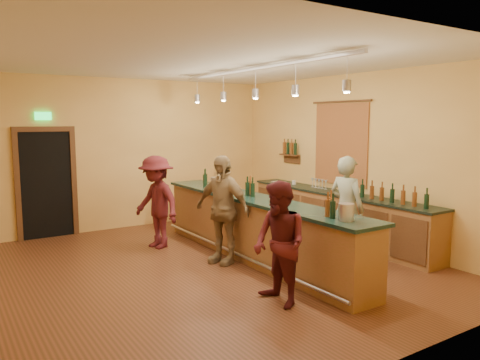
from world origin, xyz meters
TOP-DOWN VIEW (x-y plane):
  - floor at (0.00, 0.00)m, footprint 7.00×7.00m
  - ceiling at (0.00, 0.00)m, footprint 6.50×7.00m
  - wall_back at (0.00, 3.50)m, footprint 6.50×0.02m
  - wall_front at (0.00, -3.50)m, footprint 6.50×0.02m
  - wall_right at (3.25, 0.00)m, footprint 0.02×7.00m
  - doorway at (-1.70, 3.47)m, footprint 1.15×0.09m
  - tapestry at (3.23, 0.40)m, footprint 0.03×1.40m
  - bottle_shelf at (3.17, 1.90)m, footprint 0.17×0.55m
  - back_counter at (2.97, 0.18)m, footprint 0.60×4.55m
  - tasting_bar at (0.89, -0.00)m, footprint 0.73×5.10m
  - pendant_track at (0.90, -0.00)m, footprint 0.11×4.60m
  - bartender at (2.13, -0.87)m, footprint 0.51×0.69m
  - customer_a at (0.04, -1.76)m, footprint 0.62×0.78m
  - customer_b at (0.35, 0.14)m, footprint 0.78×1.12m
  - customer_c at (-0.18, 1.59)m, footprint 0.88×1.21m
  - bar_stool at (1.50, 2.20)m, footprint 0.31×0.31m

SIDE VIEW (x-z plane):
  - floor at x=0.00m, z-range 0.00..0.00m
  - bar_stool at x=1.50m, z-range 0.17..0.80m
  - back_counter at x=2.97m, z-range -0.15..1.12m
  - tasting_bar at x=0.89m, z-range -0.08..1.30m
  - customer_a at x=0.04m, z-range 0.00..1.57m
  - customer_c at x=-0.18m, z-range 0.00..1.69m
  - bartender at x=2.13m, z-range 0.00..1.75m
  - customer_b at x=0.35m, z-range 0.00..1.77m
  - doorway at x=-1.70m, z-range -0.11..2.36m
  - wall_back at x=0.00m, z-range 0.00..3.20m
  - wall_front at x=0.00m, z-range 0.00..3.20m
  - wall_right at x=3.25m, z-range 0.00..3.20m
  - bottle_shelf at x=3.17m, z-range 1.39..1.94m
  - tapestry at x=3.23m, z-range 1.05..2.65m
  - pendant_track at x=0.90m, z-range 2.73..3.24m
  - ceiling at x=0.00m, z-range 3.19..3.21m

